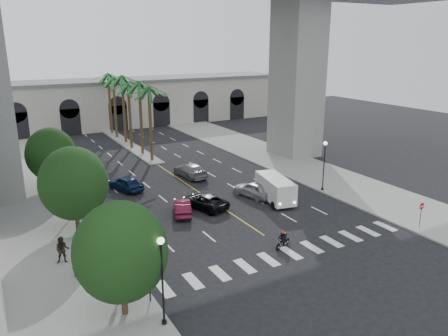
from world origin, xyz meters
TOP-DOWN VIEW (x-y plane):
  - ground at (0.00, 0.00)m, footprint 140.00×140.00m
  - sidewalk_left at (-15.00, 15.00)m, footprint 8.00×100.00m
  - sidewalk_right at (15.00, 15.00)m, footprint 8.00×100.00m
  - median at (0.00, 38.00)m, footprint 2.00×24.00m
  - pier_building at (0.00, 55.00)m, footprint 71.00×10.50m
  - bridge at (3.42, 22.00)m, footprint 75.00×13.00m
  - palm_a at (0.00, 28.00)m, footprint 3.20×3.20m
  - palm_b at (0.10, 32.00)m, footprint 3.20×3.20m
  - palm_c at (-0.20, 36.00)m, footprint 3.20×3.20m
  - palm_d at (0.15, 40.00)m, footprint 3.20×3.20m
  - palm_e at (-0.10, 44.00)m, footprint 3.20×3.20m
  - palm_f at (0.20, 48.00)m, footprint 3.20×3.20m
  - street_tree_near at (-13.00, -3.00)m, footprint 5.20×5.20m
  - street_tree_mid at (-13.00, 10.00)m, footprint 5.44×5.44m
  - street_tree_far at (-13.00, 22.00)m, footprint 5.04×5.04m
  - lamp_post_left_near at (-11.40, -5.00)m, footprint 0.40×0.40m
  - lamp_post_left_far at (-11.40, 16.00)m, footprint 0.40×0.40m
  - lamp_post_right at (11.40, 8.00)m, footprint 0.40×0.40m
  - traffic_signal_near at (-11.30, -2.50)m, footprint 0.25×0.18m
  - traffic_signal_far at (-11.30, 1.50)m, footprint 0.25×0.18m
  - motorcycle_rider at (0.08, -0.42)m, footprint 1.76×0.86m
  - car_a at (4.22, 10.08)m, footprint 3.02×4.99m
  - car_b at (-3.95, 9.33)m, footprint 2.82×4.39m
  - car_c at (-1.50, 9.77)m, footprint 3.66×5.38m
  - car_d at (1.50, 19.34)m, footprint 2.51×5.54m
  - car_e at (-6.47, 18.29)m, footprint 3.14×4.86m
  - cargo_van at (5.37, 8.03)m, footprint 3.20×5.91m
  - pedestrian_a at (-14.50, 2.57)m, footprint 0.71×0.48m
  - pedestrian_b at (-15.02, 4.90)m, footprint 1.12×0.97m
  - do_not_enter_sign at (12.04, -3.25)m, footprint 0.57×0.05m

SIDE VIEW (x-z plane):
  - ground at x=0.00m, z-range 0.00..0.00m
  - sidewalk_left at x=-15.00m, z-range 0.00..0.15m
  - sidewalk_right at x=15.00m, z-range 0.00..0.15m
  - median at x=0.00m, z-range 0.00..0.20m
  - motorcycle_rider at x=0.08m, z-range -0.06..1.29m
  - car_b at x=-3.95m, z-range 0.00..1.37m
  - car_c at x=-1.50m, z-range 0.00..1.37m
  - car_e at x=-6.47m, z-range 0.00..1.54m
  - car_d at x=1.50m, z-range 0.00..1.57m
  - car_a at x=4.22m, z-range 0.00..1.59m
  - pedestrian_a at x=-14.50m, z-range 0.15..2.04m
  - pedestrian_b at x=-15.02m, z-range 0.15..2.11m
  - cargo_van at x=5.37m, z-range 0.14..2.52m
  - do_not_enter_sign at x=12.04m, z-range 0.52..2.84m
  - traffic_signal_near at x=-11.30m, z-range 0.69..4.34m
  - traffic_signal_far at x=-11.30m, z-range 0.69..4.34m
  - lamp_post_left_near at x=-11.40m, z-range 0.55..5.90m
  - lamp_post_left_far at x=-11.40m, z-range 0.55..5.90m
  - lamp_post_right at x=11.40m, z-range 0.55..5.90m
  - street_tree_far at x=-13.00m, z-range 0.56..7.24m
  - street_tree_near at x=-13.00m, z-range 0.58..7.47m
  - street_tree_mid at x=-13.00m, z-range 0.61..7.81m
  - pier_building at x=0.00m, z-range 0.02..8.52m
  - palm_c at x=-0.20m, z-range 3.86..13.96m
  - palm_a at x=0.00m, z-range 3.95..14.25m
  - palm_e at x=-0.10m, z-range 3.99..14.39m
  - palm_b at x=0.10m, z-range 4.07..14.67m
  - palm_f at x=0.20m, z-range 4.11..14.81m
  - palm_d at x=0.15m, z-range 4.20..15.10m
  - bridge at x=3.42m, z-range 5.51..31.51m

